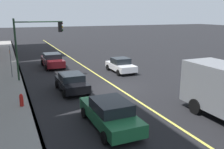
# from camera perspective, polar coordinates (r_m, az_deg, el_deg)

# --- Properties ---
(ground) EXTENTS (200.00, 200.00, 0.00)m
(ground) POSITION_cam_1_polar(r_m,az_deg,el_deg) (19.51, 1.24, -3.10)
(ground) COLOR black
(sidewalk_slab) EXTENTS (80.00, 3.78, 0.15)m
(sidewalk_slab) POSITION_cam_1_polar(r_m,az_deg,el_deg) (17.88, -24.62, -5.76)
(sidewalk_slab) COLOR gray
(sidewalk_slab) RESTS_ON ground
(curb_edge) EXTENTS (80.00, 0.16, 0.15)m
(curb_edge) POSITION_cam_1_polar(r_m,az_deg,el_deg) (17.90, -18.82, -5.20)
(curb_edge) COLOR slate
(curb_edge) RESTS_ON ground
(lane_stripe_center) EXTENTS (80.00, 0.16, 0.01)m
(lane_stripe_center) POSITION_cam_1_polar(r_m,az_deg,el_deg) (19.51, 1.24, -3.09)
(lane_stripe_center) COLOR #D8CC4C
(lane_stripe_center) RESTS_ON ground
(car_white) EXTENTS (3.96, 1.92, 1.44)m
(car_white) POSITION_cam_1_polar(r_m,az_deg,el_deg) (24.64, 2.04, 2.20)
(car_white) COLOR silver
(car_white) RESTS_ON ground
(car_green) EXTENTS (4.74, 1.97, 1.48)m
(car_green) POSITION_cam_1_polar(r_m,az_deg,el_deg) (12.73, -0.48, -8.94)
(car_green) COLOR #1E6038
(car_green) RESTS_ON ground
(car_black) EXTENTS (3.93, 1.95, 1.36)m
(car_black) POSITION_cam_1_polar(r_m,az_deg,el_deg) (18.71, -9.33, -1.77)
(car_black) COLOR black
(car_black) RESTS_ON ground
(car_maroon) EXTENTS (4.60, 2.05, 1.53)m
(car_maroon) POSITION_cam_1_polar(r_m,az_deg,el_deg) (27.73, -13.65, 3.25)
(car_maroon) COLOR #591116
(car_maroon) RESTS_ON ground
(traffic_light_mast) EXTENTS (0.28, 4.11, 5.35)m
(traffic_light_mast) POSITION_cam_1_polar(r_m,az_deg,el_deg) (22.16, -17.37, 8.06)
(traffic_light_mast) COLOR #1E3823
(traffic_light_mast) RESTS_ON ground
(street_sign_post) EXTENTS (0.60, 0.08, 3.02)m
(street_sign_post) POSITION_cam_1_polar(r_m,az_deg,el_deg) (23.63, -22.49, 3.24)
(street_sign_post) COLOR slate
(street_sign_post) RESTS_ON ground
(fire_hydrant) EXTENTS (0.24, 0.24, 0.94)m
(fire_hydrant) POSITION_cam_1_polar(r_m,az_deg,el_deg) (16.23, -20.26, -5.82)
(fire_hydrant) COLOR red
(fire_hydrant) RESTS_ON ground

